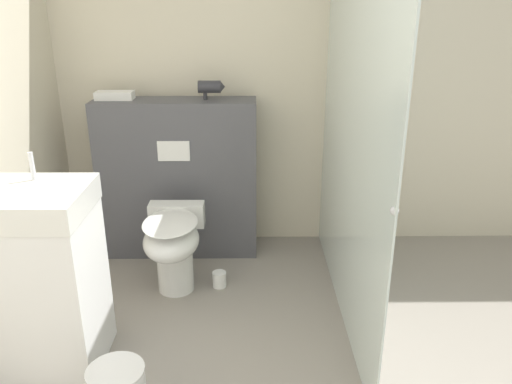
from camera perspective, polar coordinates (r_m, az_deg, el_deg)
name	(u,v)px	position (r m, az deg, el deg)	size (l,w,h in m)	color
wall_back	(240,80)	(3.73, -1.86, 12.64)	(8.00, 0.06, 2.50)	beige
partition_panel	(179,179)	(3.68, -8.83, 1.51)	(1.13, 0.31, 1.15)	#4C4C51
shower_glass	(350,139)	(2.84, 10.72, 5.97)	(0.04, 1.92, 2.13)	silver
toilet	(173,244)	(3.23, -9.45, -5.84)	(0.37, 0.56, 0.53)	white
sink_vanity	(39,280)	(2.73, -23.56, -9.24)	(0.57, 0.49, 1.11)	white
hair_drier	(211,87)	(3.50, -5.18, 11.85)	(0.18, 0.08, 0.13)	#2D2D33
folded_towel	(115,95)	(3.63, -15.84, 10.57)	(0.26, 0.13, 0.06)	white
spare_toilet_roll	(219,279)	(3.38, -4.21, -9.92)	(0.09, 0.09, 0.11)	white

